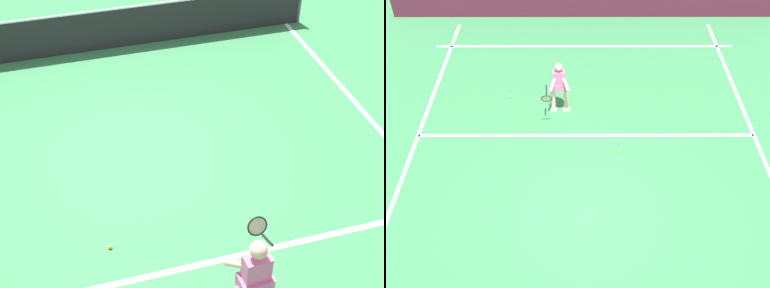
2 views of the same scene
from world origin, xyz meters
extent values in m
plane|color=#38844C|center=(0.00, 0.00, 0.00)|extent=(25.35, 25.35, 0.00)
cube|color=white|center=(0.00, -2.69, 0.00)|extent=(8.88, 0.10, 0.01)
cube|color=white|center=(4.44, 0.00, 0.00)|extent=(0.10, 17.50, 0.01)
cylinder|color=#4C4C51|center=(4.74, 3.72, 0.52)|extent=(0.08, 0.08, 1.04)
cube|color=#232326|center=(0.00, 3.72, 0.46)|extent=(9.40, 0.02, 0.92)
cube|color=white|center=(0.00, 3.72, 0.94)|extent=(9.40, 0.02, 0.04)
cube|color=pink|center=(0.72, -3.75, 1.04)|extent=(0.33, 0.22, 0.52)
cube|color=pink|center=(0.72, -3.75, 0.84)|extent=(0.41, 0.30, 0.20)
sphere|color=beige|center=(0.72, -3.75, 1.44)|extent=(0.22, 0.22, 0.22)
cylinder|color=beige|center=(0.56, -3.61, 1.06)|extent=(0.30, 0.46, 0.37)
cylinder|color=beige|center=(0.86, -3.59, 1.06)|extent=(0.26, 0.48, 0.37)
cylinder|color=black|center=(1.04, -3.32, 1.02)|extent=(0.05, 0.30, 0.14)
torus|color=black|center=(1.02, -3.02, 0.96)|extent=(0.29, 0.13, 0.28)
cylinder|color=beige|center=(1.02, -3.02, 0.96)|extent=(0.24, 0.10, 0.23)
sphere|color=#D1E533|center=(-0.83, -2.03, 0.03)|extent=(0.07, 0.07, 0.07)
camera|label=1|loc=(-1.16, -7.53, 6.43)|focal=52.67mm
camera|label=2|loc=(0.23, 7.02, 8.37)|focal=45.42mm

